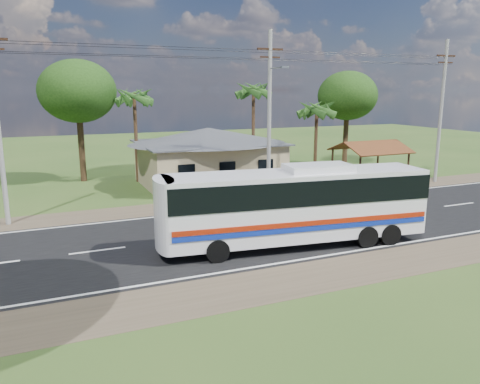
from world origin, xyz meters
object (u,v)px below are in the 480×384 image
object	(u,v)px
waiting_shed	(370,148)
coach_bus	(297,200)
person	(386,180)
motorcycle	(376,181)

from	to	relation	value
waiting_shed	coach_bus	bearing A→B (deg)	-139.29
waiting_shed	person	distance (m)	4.26
waiting_shed	motorcycle	size ratio (longest dim) A/B	2.65
motorcycle	waiting_shed	bearing A→B (deg)	-43.38
coach_bus	motorcycle	bearing A→B (deg)	44.64
waiting_shed	motorcycle	bearing A→B (deg)	-114.12
waiting_shed	motorcycle	distance (m)	3.04
waiting_shed	person	size ratio (longest dim) A/B	2.78
person	coach_bus	bearing A→B (deg)	31.03
waiting_shed	person	world-z (taller)	waiting_shed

